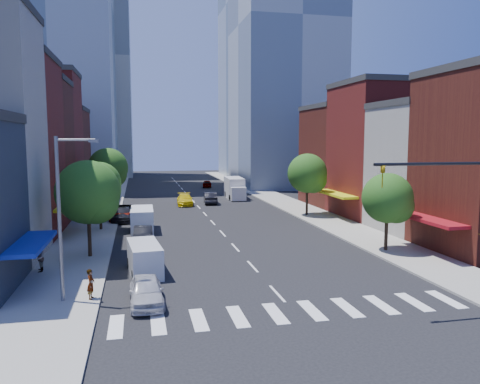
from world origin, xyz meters
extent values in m
plane|color=black|center=(0.00, 0.00, 0.00)|extent=(220.00, 220.00, 0.00)
cube|color=gray|center=(-12.50, 40.00, 0.07)|extent=(5.00, 120.00, 0.15)
cube|color=gray|center=(12.50, 40.00, 0.07)|extent=(5.00, 120.00, 0.15)
cube|color=silver|center=(0.00, -3.00, 0.01)|extent=(19.00, 3.00, 0.01)
cube|color=#491712|center=(-21.00, 29.00, 7.50)|extent=(12.00, 8.00, 15.00)
cube|color=maroon|center=(-21.00, 37.50, 8.50)|extent=(12.00, 9.00, 17.00)
cube|color=#491712|center=(-21.00, 47.00, 6.50)|extent=(12.00, 10.00, 13.00)
cube|color=silver|center=(21.00, 15.00, 6.00)|extent=(12.00, 8.00, 12.00)
cube|color=maroon|center=(21.00, 24.00, 7.50)|extent=(12.00, 10.00, 15.00)
cube|color=#491712|center=(21.00, 34.00, 6.50)|extent=(12.00, 10.00, 13.00)
cube|color=#9EA5AD|center=(20.00, 62.00, 30.00)|extent=(18.00, 20.00, 60.00)
cube|color=#8C99A8|center=(24.00, 85.00, 40.00)|extent=(22.00, 22.00, 80.00)
cube|color=#9EA5AD|center=(-18.00, 95.00, 28.00)|extent=(18.00, 18.00, 56.00)
cylinder|color=black|center=(7.00, -4.50, 7.75)|extent=(7.00, 0.16, 0.16)
imported|color=gold|center=(4.00, -4.50, 7.15)|extent=(0.22, 0.18, 1.10)
cylinder|color=slate|center=(-12.00, 1.00, 4.65)|extent=(0.20, 0.20, 9.00)
cylinder|color=slate|center=(-11.00, 1.00, 8.95)|extent=(2.00, 0.14, 0.14)
cube|color=slate|center=(-10.10, 1.00, 8.90)|extent=(0.50, 0.25, 0.18)
cylinder|color=black|center=(-11.50, 11.00, 2.11)|extent=(0.28, 0.28, 3.92)
sphere|color=#234D16|center=(-11.50, 11.00, 5.05)|extent=(4.80, 4.80, 4.80)
sphere|color=#234D16|center=(-10.90, 10.70, 4.35)|extent=(3.36, 3.36, 3.36)
cylinder|color=black|center=(-11.50, 22.00, 1.97)|extent=(0.28, 0.28, 3.64)
sphere|color=#234D16|center=(-11.50, 22.00, 4.70)|extent=(4.20, 4.20, 4.20)
sphere|color=#234D16|center=(-10.90, 21.70, 4.05)|extent=(2.94, 2.94, 2.94)
cylinder|color=black|center=(-11.50, 36.00, 2.25)|extent=(0.28, 0.28, 4.20)
sphere|color=#234D16|center=(-11.50, 36.00, 5.40)|extent=(5.00, 5.00, 5.00)
sphere|color=#234D16|center=(-10.90, 35.70, 4.65)|extent=(3.50, 3.50, 3.50)
cylinder|color=black|center=(11.50, 8.00, 1.83)|extent=(0.28, 0.28, 3.36)
sphere|color=#234D16|center=(11.50, 8.00, 4.35)|extent=(4.00, 4.00, 4.00)
sphere|color=#234D16|center=(12.10, 7.70, 3.75)|extent=(2.80, 2.80, 2.80)
cylinder|color=black|center=(11.50, 26.00, 2.11)|extent=(0.28, 0.28, 3.92)
sphere|color=#234D16|center=(11.50, 26.00, 5.05)|extent=(4.60, 4.60, 4.60)
sphere|color=#234D16|center=(12.10, 25.70, 4.35)|extent=(3.22, 3.22, 3.22)
imported|color=silver|center=(-7.50, -0.18, 0.76)|extent=(1.90, 4.48, 1.51)
imported|color=black|center=(-7.50, 15.59, 0.71)|extent=(1.75, 4.41, 1.43)
imported|color=#999999|center=(-9.50, 27.75, 0.80)|extent=(3.13, 5.96, 1.60)
imported|color=black|center=(-9.50, 27.12, 0.77)|extent=(2.70, 5.50, 1.54)
cube|color=silver|center=(-7.50, 6.02, 1.01)|extent=(2.40, 4.99, 2.03)
cube|color=black|center=(-7.32, 4.20, 1.30)|extent=(1.87, 1.14, 0.87)
cylinder|color=black|center=(-8.20, 4.30, 0.34)|extent=(0.31, 0.75, 0.73)
cylinder|color=black|center=(-6.47, 4.47, 0.34)|extent=(0.31, 0.75, 0.73)
cylinder|color=black|center=(-8.53, 7.57, 0.34)|extent=(0.31, 0.75, 0.73)
cylinder|color=black|center=(-6.80, 7.74, 0.34)|extent=(0.31, 0.75, 0.73)
cube|color=white|center=(-7.50, 21.06, 1.12)|extent=(2.20, 5.35, 2.23)
cube|color=black|center=(-7.53, 19.04, 1.44)|extent=(1.98, 1.09, 0.96)
cylinder|color=black|center=(-8.48, 19.27, 0.37)|extent=(0.28, 0.81, 0.81)
cylinder|color=black|center=(-6.57, 19.24, 0.37)|extent=(0.28, 0.81, 0.81)
cylinder|color=black|center=(-8.43, 22.88, 0.37)|extent=(0.28, 0.81, 0.81)
cylinder|color=black|center=(-6.52, 22.86, 0.37)|extent=(0.28, 0.81, 0.81)
imported|color=#DEC20B|center=(-1.59, 38.27, 0.75)|extent=(2.39, 5.29, 1.50)
imported|color=black|center=(2.06, 39.12, 0.81)|extent=(2.15, 5.04, 1.62)
imported|color=#999999|center=(4.83, 61.25, 0.68)|extent=(2.14, 4.18, 1.36)
cube|color=silver|center=(6.62, 44.63, 1.57)|extent=(2.67, 6.50, 3.15)
cube|color=silver|center=(6.44, 40.90, 1.08)|extent=(2.25, 1.88, 1.97)
cylinder|color=black|center=(5.39, 41.74, 0.44)|extent=(0.34, 0.90, 0.89)
cylinder|color=black|center=(7.56, 41.63, 0.44)|extent=(0.34, 0.90, 0.89)
cylinder|color=black|center=(5.61, 46.16, 0.44)|extent=(0.34, 0.90, 0.89)
cylinder|color=black|center=(7.77, 46.05, 0.44)|extent=(0.34, 0.90, 0.89)
imported|color=#999999|center=(-10.50, 0.98, 0.99)|extent=(0.49, 0.67, 1.68)
imported|color=#999999|center=(-14.42, 7.31, 1.06)|extent=(0.78, 0.95, 1.83)
camera|label=1|loc=(-7.79, -25.41, 8.97)|focal=35.00mm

